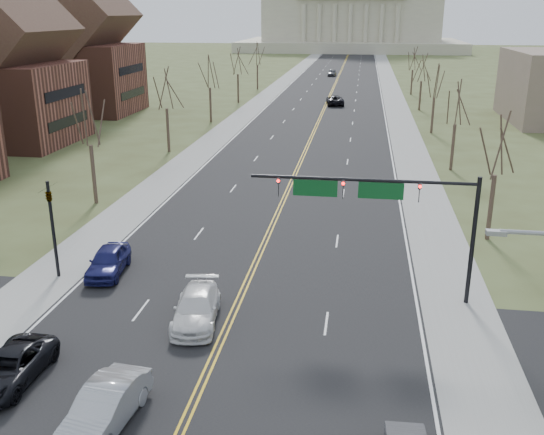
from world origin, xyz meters
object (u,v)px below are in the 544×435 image
(signal_left, at_px, (52,219))
(car_sb_outer_second, at_px, (108,261))
(car_far_sb, at_px, (332,73))
(car_sb_inner_lead, at_px, (105,407))
(signal_mast, at_px, (379,199))
(car_sb_inner_second, at_px, (196,308))
(car_sb_outer_lead, at_px, (10,367))
(car_far_nb, at_px, (335,100))

(signal_left, distance_m, car_sb_outer_second, 4.16)
(car_far_sb, bearing_deg, car_sb_inner_lead, -88.15)
(signal_mast, xyz_separation_m, car_sb_outer_second, (-16.07, 0.87, -4.92))
(car_sb_inner_lead, bearing_deg, car_sb_outer_second, 117.69)
(car_sb_inner_lead, bearing_deg, car_sb_inner_second, 86.94)
(signal_mast, height_order, car_sb_inner_lead, signal_mast)
(car_sb_outer_lead, height_order, car_far_sb, car_far_sb)
(car_sb_outer_lead, xyz_separation_m, car_far_nb, (9.79, 85.05, 0.13))
(car_sb_outer_second, distance_m, car_far_sb, 123.50)
(signal_mast, bearing_deg, car_sb_inner_lead, -128.77)
(car_sb_outer_lead, bearing_deg, car_far_sb, 87.62)
(car_sb_inner_lead, bearing_deg, car_far_nb, 92.39)
(car_sb_outer_second, xyz_separation_m, car_far_sb, (6.98, 123.30, -0.01))
(signal_mast, bearing_deg, car_sb_outer_lead, -145.64)
(signal_left, relative_size, car_far_sb, 1.25)
(signal_mast, relative_size, car_far_nb, 2.01)
(signal_left, relative_size, car_sb_outer_lead, 1.18)
(car_sb_outer_lead, height_order, car_sb_outer_second, car_sb_outer_second)
(signal_left, bearing_deg, car_sb_inner_lead, -56.54)
(car_sb_outer_second, bearing_deg, car_far_nb, 75.08)
(signal_mast, relative_size, car_sb_outer_second, 2.50)
(signal_left, height_order, car_sb_outer_second, signal_left)
(signal_left, xyz_separation_m, car_sb_inner_lead, (8.55, -12.94, -2.87))
(car_sb_outer_second, bearing_deg, signal_mast, -10.14)
(car_far_sb, bearing_deg, car_sb_inner_second, -87.62)
(signal_mast, xyz_separation_m, car_sb_outer_lead, (-15.68, -10.72, -5.04))
(car_sb_inner_lead, distance_m, car_far_nb, 87.38)
(signal_left, xyz_separation_m, car_sb_outer_lead, (3.27, -10.72, -2.99))
(signal_mast, bearing_deg, car_far_sb, 94.19)
(signal_mast, xyz_separation_m, car_sb_inner_lead, (-10.39, -12.94, -4.92))
(car_sb_inner_lead, relative_size, car_far_nb, 0.84)
(signal_mast, bearing_deg, signal_left, 180.00)
(car_sb_inner_lead, xyz_separation_m, car_sb_outer_lead, (-5.28, 2.22, -0.12))
(car_sb_inner_second, bearing_deg, car_far_sb, 82.60)
(signal_left, height_order, car_far_nb, signal_left)
(car_far_nb, distance_m, car_far_sb, 49.95)
(car_sb_inner_second, bearing_deg, car_sb_inner_lead, -105.80)
(car_sb_inner_lead, bearing_deg, signal_left, 128.80)
(car_sb_outer_lead, distance_m, car_far_nb, 85.61)
(signal_mast, height_order, car_far_sb, signal_mast)
(signal_mast, xyz_separation_m, signal_left, (-18.95, 0.00, -2.05))
(signal_left, relative_size, car_sb_inner_lead, 1.19)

